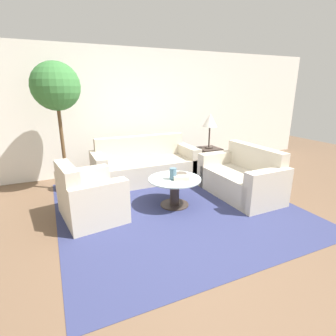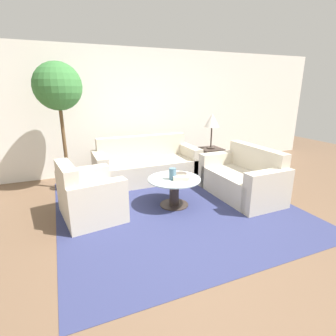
{
  "view_description": "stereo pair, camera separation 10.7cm",
  "coord_description": "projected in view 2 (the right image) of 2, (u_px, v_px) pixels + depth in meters",
  "views": [
    {
      "loc": [
        -1.55,
        -2.65,
        1.79
      ],
      "look_at": [
        0.12,
        1.03,
        0.55
      ],
      "focal_mm": 28.0,
      "sensor_mm": 36.0,
      "label": 1
    },
    {
      "loc": [
        -1.45,
        -2.7,
        1.79
      ],
      "look_at": [
        0.12,
        1.03,
        0.55
      ],
      "focal_mm": 28.0,
      "sensor_mm": 36.0,
      "label": 2
    }
  ],
  "objects": [
    {
      "name": "wall_back",
      "position": [
        128.0,
        111.0,
        5.68
      ],
      "size": [
        10.0,
        0.06,
        2.6
      ],
      "color": "white",
      "rests_on": "ground_plane"
    },
    {
      "name": "loveseat",
      "position": [
        244.0,
        180.0,
        4.49
      ],
      "size": [
        0.83,
        1.46,
        0.84
      ],
      "rotation": [
        0.0,
        0.0,
        -1.55
      ],
      "color": "beige",
      "rests_on": "ground_plane"
    },
    {
      "name": "bowl",
      "position": [
        181.0,
        175.0,
        4.13
      ],
      "size": [
        0.19,
        0.19,
        0.05
      ],
      "color": "brown",
      "rests_on": "coffee_table"
    },
    {
      "name": "sofa_main",
      "position": [
        146.0,
        166.0,
        5.29
      ],
      "size": [
        2.05,
        0.84,
        0.86
      ],
      "color": "beige",
      "rests_on": "ground_plane"
    },
    {
      "name": "potted_plant",
      "position": [
        59.0,
        94.0,
        4.38
      ],
      "size": [
        0.79,
        0.79,
        2.21
      ],
      "color": "brown",
      "rests_on": "ground_plane"
    },
    {
      "name": "ground_plane",
      "position": [
        190.0,
        230.0,
        3.44
      ],
      "size": [
        14.0,
        14.0,
        0.0
      ],
      "primitive_type": "plane",
      "color": "brown"
    },
    {
      "name": "armchair",
      "position": [
        87.0,
        198.0,
        3.72
      ],
      "size": [
        0.9,
        1.04,
        0.82
      ],
      "rotation": [
        0.0,
        0.0,
        1.71
      ],
      "color": "beige",
      "rests_on": "ground_plane"
    },
    {
      "name": "book_stack",
      "position": [
        181.0,
        178.0,
        3.96
      ],
      "size": [
        0.26,
        0.2,
        0.06
      ],
      "rotation": [
        0.0,
        0.0,
        -0.39
      ],
      "color": "beige",
      "rests_on": "coffee_table"
    },
    {
      "name": "coffee_table",
      "position": [
        174.0,
        188.0,
        4.09
      ],
      "size": [
        0.82,
        0.82,
        0.45
      ],
      "color": "#332823",
      "rests_on": "ground_plane"
    },
    {
      "name": "vase",
      "position": [
        173.0,
        174.0,
        3.98
      ],
      "size": [
        0.11,
        0.11,
        0.18
      ],
      "color": "slate",
      "rests_on": "coffee_table"
    },
    {
      "name": "rug",
      "position": [
        174.0,
        205.0,
        4.17
      ],
      "size": [
        3.49,
        3.56,
        0.01
      ],
      "color": "navy",
      "rests_on": "ground_plane"
    },
    {
      "name": "side_table",
      "position": [
        210.0,
        161.0,
        5.68
      ],
      "size": [
        0.45,
        0.45,
        0.55
      ],
      "color": "#332823",
      "rests_on": "ground_plane"
    },
    {
      "name": "table_lamp",
      "position": [
        212.0,
        121.0,
        5.43
      ],
      "size": [
        0.31,
        0.31,
        0.73
      ],
      "color": "#332823",
      "rests_on": "side_table"
    }
  ]
}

